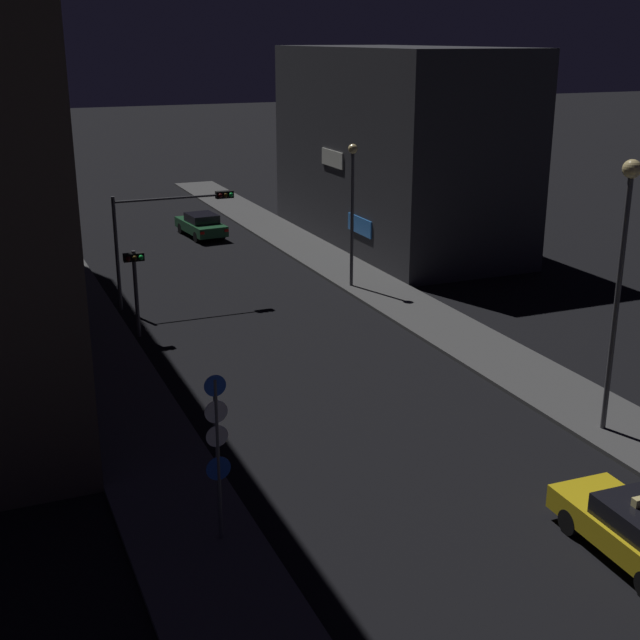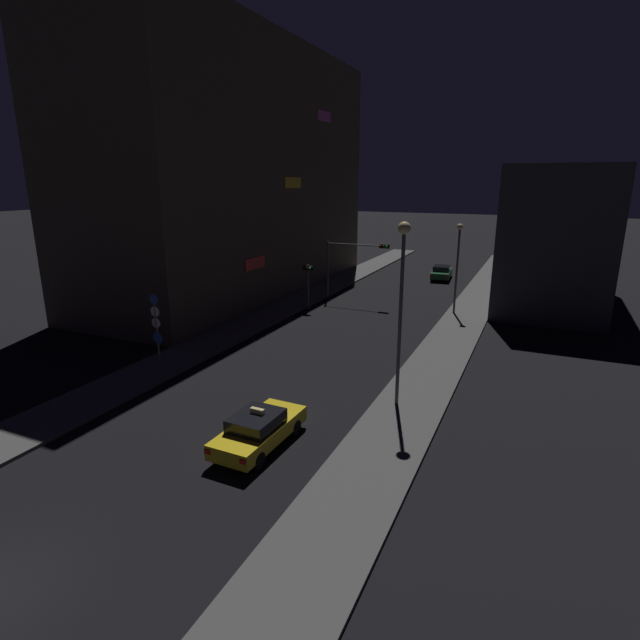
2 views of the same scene
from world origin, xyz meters
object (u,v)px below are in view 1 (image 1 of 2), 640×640
object	(u,v)px
street_lamp_far_block	(352,196)
far_car	(201,225)
traffic_light_overhead	(165,223)
taxi	(638,530)
sign_pole_left	(217,446)
traffic_light_left_kerb	(135,276)
street_lamp_near_block	(623,249)

from	to	relation	value
street_lamp_far_block	far_car	bearing A→B (deg)	104.87
far_car	traffic_light_overhead	bearing A→B (deg)	-111.42
taxi	sign_pole_left	distance (m)	9.86
far_car	street_lamp_far_block	size ratio (longest dim) A/B	0.68
traffic_light_left_kerb	street_lamp_far_block	distance (m)	11.45
traffic_light_overhead	street_lamp_far_block	world-z (taller)	street_lamp_far_block
far_car	taxi	bearing A→B (deg)	-89.66
street_lamp_far_block	traffic_light_left_kerb	bearing A→B (deg)	-163.99
taxi	street_lamp_near_block	size ratio (longest dim) A/B	0.55
far_car	street_lamp_near_block	world-z (taller)	street_lamp_near_block
far_car	street_lamp_near_block	xyz separation A→B (m)	(4.06, -31.07, 5.01)
sign_pole_left	street_lamp_far_block	size ratio (longest dim) A/B	0.62
street_lamp_far_block	street_lamp_near_block	bearing A→B (deg)	-88.60
street_lamp_near_block	traffic_light_overhead	bearing A→B (deg)	116.63
traffic_light_left_kerb	sign_pole_left	world-z (taller)	sign_pole_left
street_lamp_far_block	traffic_light_overhead	bearing A→B (deg)	174.80
far_car	traffic_light_left_kerb	xyz separation A→B (m)	(-7.22, -16.80, 1.83)
traffic_light_overhead	traffic_light_left_kerb	world-z (taller)	traffic_light_overhead
street_lamp_near_block	street_lamp_far_block	xyz separation A→B (m)	(-0.42, 17.39, -1.28)
taxi	sign_pole_left	size ratio (longest dim) A/B	1.08
far_car	street_lamp_near_block	size ratio (longest dim) A/B	0.56
taxi	street_lamp_near_block	distance (m)	8.48
taxi	far_car	world-z (taller)	taxi
sign_pole_left	street_lamp_near_block	size ratio (longest dim) A/B	0.51
sign_pole_left	street_lamp_far_block	distance (m)	22.36
taxi	street_lamp_far_block	xyz separation A→B (m)	(3.42, 23.05, 3.73)
street_lamp_near_block	street_lamp_far_block	size ratio (longest dim) A/B	1.21
taxi	street_lamp_far_block	bearing A→B (deg)	81.57
traffic_light_overhead	sign_pole_left	distance (m)	19.83
taxi	street_lamp_far_block	size ratio (longest dim) A/B	0.67
far_car	traffic_light_left_kerb	distance (m)	18.38
traffic_light_left_kerb	street_lamp_near_block	size ratio (longest dim) A/B	0.44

